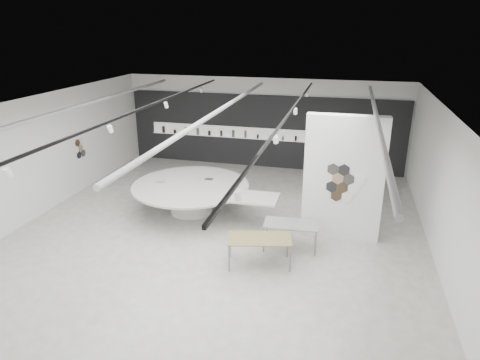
% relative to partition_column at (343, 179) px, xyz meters
% --- Properties ---
extents(room, '(12.02, 14.02, 3.82)m').
position_rel_partition_column_xyz_m(room, '(-3.59, -1.00, 0.27)').
color(room, beige).
rests_on(room, ground).
extents(back_wall_display, '(11.80, 0.27, 3.10)m').
position_rel_partition_column_xyz_m(back_wall_display, '(-3.59, 5.94, -0.26)').
color(back_wall_display, black).
rests_on(back_wall_display, ground).
extents(partition_column, '(2.20, 0.38, 3.60)m').
position_rel_partition_column_xyz_m(partition_column, '(0.00, 0.00, 0.00)').
color(partition_column, white).
rests_on(partition_column, ground).
extents(display_island, '(4.86, 3.81, 0.97)m').
position_rel_partition_column_xyz_m(display_island, '(-4.72, 0.57, -1.17)').
color(display_island, white).
rests_on(display_island, ground).
extents(sample_table_wood, '(1.75, 1.16, 0.75)m').
position_rel_partition_column_xyz_m(sample_table_wood, '(-1.94, -2.10, -1.10)').
color(sample_table_wood, olive).
rests_on(sample_table_wood, ground).
extents(sample_table_stone, '(1.51, 0.82, 0.76)m').
position_rel_partition_column_xyz_m(sample_table_stone, '(-1.28, -1.06, -1.11)').
color(sample_table_stone, gray).
rests_on(sample_table_stone, ground).
extents(kitchen_counter, '(1.51, 0.66, 1.16)m').
position_rel_partition_column_xyz_m(kitchen_counter, '(-0.49, 5.53, -1.38)').
color(kitchen_counter, white).
rests_on(kitchen_counter, ground).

